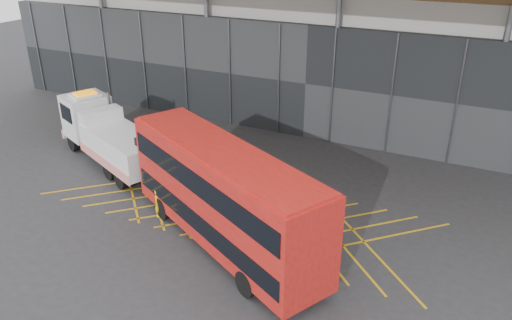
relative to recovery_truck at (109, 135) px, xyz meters
The scene contains 5 objects.
ground_plane 7.97m from the recovery_truck, 12.31° to the right, with size 120.00×120.00×0.00m, color #2B2B2E.
road_markings 10.28m from the recovery_truck, ahead, with size 21.56×7.16×0.01m.
recovery_truck is the anchor object (origin of this frame).
bus_towed 12.26m from the recovery_truck, 23.39° to the right, with size 12.28×8.21×5.04m.
worker 8.02m from the recovery_truck, 30.95° to the right, with size 0.56×0.37×1.54m, color yellow.
Camera 1 is at (13.95, -20.56, 13.84)m, focal length 35.00 mm.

